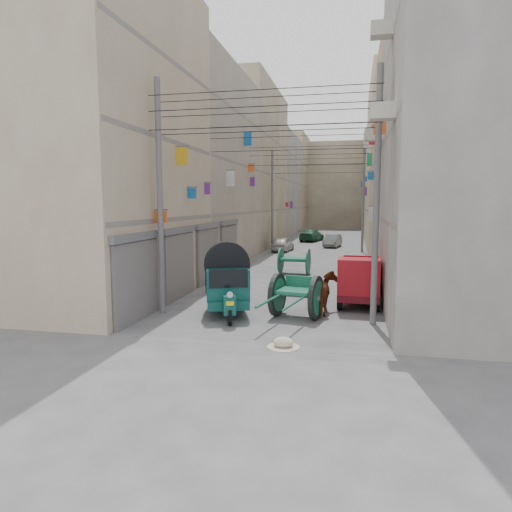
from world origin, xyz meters
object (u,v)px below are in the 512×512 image
(second_cart, at_px, (294,260))
(horse, at_px, (327,294))
(distant_car_white, at_px, (283,244))
(distant_car_grey, at_px, (333,241))
(tonga_cart, at_px, (296,295))
(feed_sack, at_px, (283,342))
(distant_car_green, at_px, (312,235))
(mini_truck, at_px, (359,283))
(auto_rickshaw, at_px, (227,282))

(second_cart, height_order, horse, horse)
(distant_car_white, height_order, distant_car_grey, distant_car_white)
(distant_car_white, bearing_deg, tonga_cart, 104.98)
(second_cart, distance_m, feed_sack, 12.76)
(tonga_cart, distance_m, distant_car_green, 31.27)
(tonga_cart, bearing_deg, distant_car_white, 111.04)
(mini_truck, xyz_separation_m, feed_sack, (-2.02, -5.39, -0.76))
(mini_truck, relative_size, distant_car_white, 1.02)
(tonga_cart, bearing_deg, auto_rickshaw, -166.27)
(horse, bearing_deg, feed_sack, 75.75)
(horse, xyz_separation_m, distant_car_grey, (-0.94, 24.61, -0.17))
(tonga_cart, height_order, distant_car_white, tonga_cart)
(feed_sack, relative_size, horse, 0.32)
(second_cart, relative_size, distant_car_green, 0.41)
(distant_car_grey, bearing_deg, horse, -79.74)
(second_cart, xyz_separation_m, feed_sack, (1.34, -12.68, -0.61))
(tonga_cart, xyz_separation_m, mini_truck, (2.08, 2.16, 0.14))
(auto_rickshaw, relative_size, second_cart, 1.69)
(mini_truck, relative_size, second_cart, 2.02)
(distant_car_grey, bearing_deg, second_cart, -86.67)
(second_cart, distance_m, horse, 8.97)
(feed_sack, xyz_separation_m, distant_car_white, (-3.76, 24.16, 0.43))
(mini_truck, relative_size, horse, 2.01)
(tonga_cart, xyz_separation_m, horse, (0.98, 0.76, -0.05))
(distant_car_white, xyz_separation_m, distant_car_grey, (3.74, 4.44, -0.03))
(feed_sack, bearing_deg, mini_truck, 69.49)
(mini_truck, distance_m, distant_car_white, 19.63)
(tonga_cart, bearing_deg, mini_truck, 57.06)
(tonga_cart, distance_m, horse, 1.24)
(tonga_cart, xyz_separation_m, distant_car_green, (-2.33, 31.19, -0.16))
(second_cart, distance_m, distant_car_green, 21.77)
(distant_car_white, bearing_deg, second_cart, 106.85)
(tonga_cart, height_order, horse, tonga_cart)
(horse, bearing_deg, distant_car_green, -85.17)
(distant_car_green, bearing_deg, distant_car_grey, 124.08)
(tonga_cart, bearing_deg, second_cart, 108.74)
(tonga_cart, height_order, distant_car_grey, tonga_cart)
(tonga_cart, height_order, feed_sack, tonga_cart)
(horse, bearing_deg, second_cart, -76.80)
(distant_car_green, bearing_deg, second_cart, 104.71)
(tonga_cart, relative_size, distant_car_white, 1.02)
(distant_car_green, bearing_deg, tonga_cart, 106.22)
(auto_rickshaw, height_order, horse, auto_rickshaw)
(mini_truck, xyz_separation_m, distant_car_grey, (-2.04, 23.20, -0.36))
(auto_rickshaw, height_order, distant_car_green, auto_rickshaw)
(distant_car_green, bearing_deg, distant_car_white, 94.35)
(feed_sack, height_order, distant_car_white, distant_car_white)
(auto_rickshaw, xyz_separation_m, mini_truck, (4.45, 2.27, -0.24))
(mini_truck, height_order, feed_sack, mini_truck)
(second_cart, xyz_separation_m, distant_car_green, (-1.05, 21.74, -0.15))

